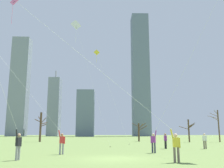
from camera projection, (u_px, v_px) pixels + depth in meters
ground_plane at (115, 159)px, 16.46m from camera, size 400.00×400.00×0.00m
kite_flyer_foreground_right_green at (28, 98)px, 20.65m from camera, size 12.46×1.68×15.62m
kite_flyer_midfield_left_pink at (150, 122)px, 14.80m from camera, size 10.92×1.54×10.93m
kite_flyer_midfield_right_orange at (171, 103)px, 21.07m from camera, size 6.77×3.92×14.91m
bystander_strolling_midfield at (205, 140)px, 26.74m from camera, size 0.36×0.43×1.62m
bystander_far_off_by_trees at (165, 140)px, 26.92m from camera, size 0.27×0.50×1.62m
distant_kite_low_near_trees_white at (78, 31)px, 31.12m from camera, size 5.00×1.82×15.47m
distant_kite_high_overhead_yellow at (99, 60)px, 39.48m from camera, size 5.46×0.61×14.64m
bare_tree_center at (41, 126)px, 48.46m from camera, size 2.61×2.21×5.59m
bare_tree_right_of_center at (189, 129)px, 46.70m from camera, size 2.77×2.29×4.16m
bare_tree_leftmost at (139, 131)px, 50.60m from camera, size 3.11×1.63×3.69m
bare_tree_rightmost at (218, 125)px, 47.39m from camera, size 1.71×2.78×5.94m
skyline_mid_tower_left at (86, 113)px, 127.92m from camera, size 8.63×11.21×22.90m
skyline_wide_slab at (55, 107)px, 137.74m from camera, size 6.03×9.37×35.91m
skyline_short_annex at (140, 74)px, 140.75m from camera, size 9.25×9.36×68.30m
skyline_mid_tower_right at (20, 86)px, 136.83m from camera, size 9.24×7.08×53.75m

